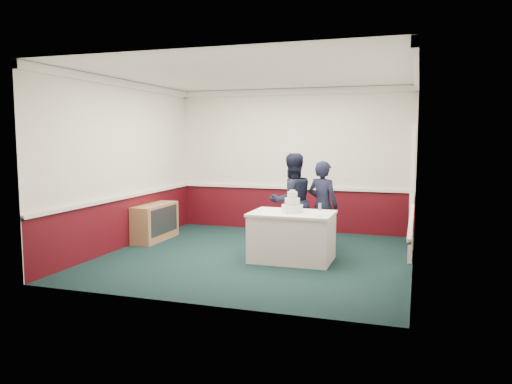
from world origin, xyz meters
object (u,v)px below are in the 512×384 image
(cake_knife, at_px, (287,214))
(person_woman, at_px, (323,206))
(sideboard, at_px, (155,222))
(person_man, at_px, (292,201))
(cake_table, at_px, (292,236))
(champagne_flute, at_px, (320,207))
(wedding_cake, at_px, (292,205))

(cake_knife, distance_m, person_woman, 1.17)
(sideboard, bearing_deg, cake_knife, -18.22)
(sideboard, bearing_deg, person_man, 1.76)
(person_woman, bearing_deg, cake_knife, 92.36)
(sideboard, xyz_separation_m, cake_table, (2.91, -0.75, 0.05))
(sideboard, relative_size, cake_knife, 5.45)
(champagne_flute, relative_size, person_woman, 0.13)
(cake_knife, xyz_separation_m, person_woman, (0.36, 1.11, -0.00))
(wedding_cake, bearing_deg, champagne_flute, -29.25)
(person_man, height_order, person_woman, person_man)
(wedding_cake, bearing_deg, person_man, 104.44)
(cake_table, distance_m, person_man, 0.97)
(cake_table, distance_m, wedding_cake, 0.50)
(cake_knife, bearing_deg, sideboard, 174.85)
(wedding_cake, xyz_separation_m, champagne_flute, (0.50, -0.28, 0.03))
(wedding_cake, xyz_separation_m, person_woman, (0.33, 0.91, -0.11))
(sideboard, distance_m, wedding_cake, 3.05)
(person_woman, bearing_deg, wedding_cake, 90.44)
(sideboard, distance_m, champagne_flute, 3.61)
(sideboard, bearing_deg, wedding_cake, -14.42)
(wedding_cake, xyz_separation_m, person_man, (-0.21, 0.83, -0.05))
(champagne_flute, distance_m, person_man, 1.32)
(cake_knife, distance_m, person_man, 1.05)
(cake_table, bearing_deg, person_woman, 70.34)
(wedding_cake, relative_size, person_woman, 0.23)
(person_man, distance_m, person_woman, 0.55)
(cake_knife, height_order, person_woman, person_woman)
(person_man, bearing_deg, sideboard, -37.57)
(cake_table, relative_size, wedding_cake, 3.63)
(wedding_cake, distance_m, cake_knife, 0.23)
(cake_table, distance_m, person_woman, 1.04)
(sideboard, distance_m, cake_knife, 3.06)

